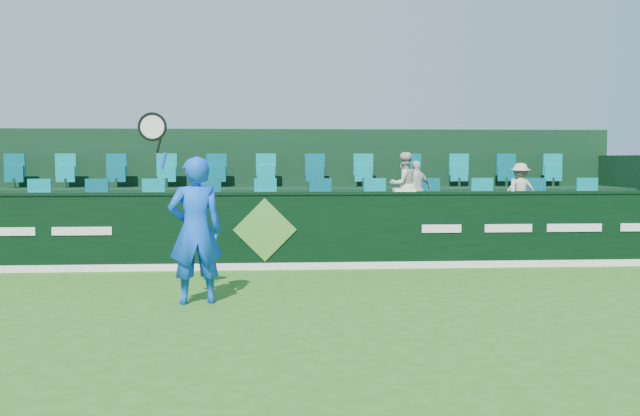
{
  "coord_description": "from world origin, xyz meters",
  "views": [
    {
      "loc": [
        0.11,
        -8.39,
        1.93
      ],
      "look_at": [
        0.88,
        2.8,
        1.15
      ],
      "focal_mm": 40.0,
      "sensor_mm": 36.0,
      "label": 1
    }
  ],
  "objects": [
    {
      "name": "spectator_left",
      "position": [
        2.65,
        5.12,
        1.42
      ],
      "size": [
        0.74,
        0.66,
        1.25
      ],
      "primitive_type": "imported",
      "rotation": [
        0.0,
        0.0,
        3.51
      ],
      "color": "beige",
      "rests_on": "stand_tier_front"
    },
    {
      "name": "seat_row_front",
      "position": [
        0.0,
        5.5,
        1.1
      ],
      "size": [
        13.5,
        0.5,
        0.6
      ],
      "primitive_type": "cube",
      "color": "#06868E",
      "rests_on": "stand_tier_front"
    },
    {
      "name": "stand_rear",
      "position": [
        0.0,
        7.44,
        1.22
      ],
      "size": [
        16.0,
        4.1,
        2.6
      ],
      "color": "black",
      "rests_on": "ground"
    },
    {
      "name": "spectator_middle",
      "position": [
        2.91,
        5.12,
        1.34
      ],
      "size": [
        0.69,
        0.5,
        1.09
      ],
      "primitive_type": "imported",
      "rotation": [
        0.0,
        0.0,
        3.55
      ],
      "color": "silver",
      "rests_on": "stand_tier_front"
    },
    {
      "name": "sponsor_hoarding",
      "position": [
        0.0,
        4.0,
        0.67
      ],
      "size": [
        16.0,
        0.25,
        1.35
      ],
      "color": "black",
      "rests_on": "ground"
    },
    {
      "name": "ground",
      "position": [
        0.0,
        0.0,
        0.0
      ],
      "size": [
        60.0,
        60.0,
        0.0
      ],
      "primitive_type": "plane",
      "color": "#2B6217",
      "rests_on": "ground"
    },
    {
      "name": "drinks_bottle",
      "position": [
        4.41,
        4.0,
        1.46
      ],
      "size": [
        0.07,
        0.07,
        0.22
      ],
      "primitive_type": "cylinder",
      "color": "silver",
      "rests_on": "sponsor_hoarding"
    },
    {
      "name": "stand_tier_back",
      "position": [
        0.0,
        7.0,
        0.65
      ],
      "size": [
        16.0,
        1.8,
        1.3
      ],
      "primitive_type": "cube",
      "color": "black",
      "rests_on": "ground"
    },
    {
      "name": "seat_row_back",
      "position": [
        0.0,
        7.3,
        1.6
      ],
      "size": [
        13.5,
        0.5,
        0.6
      ],
      "primitive_type": "cube",
      "color": "#06868E",
      "rests_on": "stand_tier_back"
    },
    {
      "name": "tennis_player",
      "position": [
        -0.9,
        1.11,
        0.99
      ],
      "size": [
        1.15,
        0.6,
        2.57
      ],
      "color": "blue",
      "rests_on": "ground"
    },
    {
      "name": "towel",
      "position": [
        2.45,
        4.0,
        1.38
      ],
      "size": [
        0.38,
        0.25,
        0.06
      ],
      "primitive_type": "cube",
      "color": "white",
      "rests_on": "sponsor_hoarding"
    },
    {
      "name": "stand_tier_front",
      "position": [
        0.0,
        5.1,
        0.4
      ],
      "size": [
        16.0,
        2.0,
        0.8
      ],
      "primitive_type": "cube",
      "color": "black",
      "rests_on": "ground"
    },
    {
      "name": "spectator_right",
      "position": [
        4.94,
        5.12,
        1.32
      ],
      "size": [
        0.71,
        0.45,
        1.04
      ],
      "primitive_type": "imported",
      "rotation": [
        0.0,
        0.0,
        3.05
      ],
      "color": "#CCB290",
      "rests_on": "stand_tier_front"
    }
  ]
}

